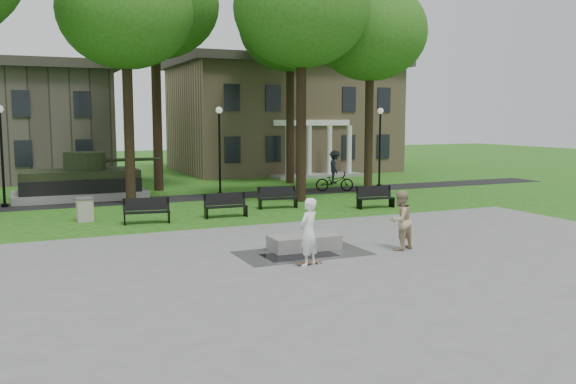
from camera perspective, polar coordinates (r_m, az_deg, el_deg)
name	(u,v)px	position (r m, az deg, el deg)	size (l,w,h in m)	color
ground	(314,237)	(21.38, 2.44, -4.22)	(120.00, 120.00, 0.00)	#1C5113
plaza	(395,269)	(17.15, 9.95, -7.09)	(22.00, 16.00, 0.02)	gray
footpath	(213,197)	(32.43, -7.04, -0.43)	(44.00, 2.60, 0.01)	black
building_right	(281,115)	(48.78, -0.63, 7.18)	(17.00, 12.00, 8.60)	#9E8460
tree_1	(125,12)	(30.06, -14.99, 15.93)	(6.20, 6.20, 11.63)	black
tree_2	(301,10)	(30.59, 1.26, 16.69)	(6.60, 6.60, 12.16)	black
tree_3	(370,33)	(33.47, 7.72, 14.54)	(6.00, 6.00, 11.19)	black
tree_4	(154,4)	(36.09, -12.41, 16.76)	(7.20, 7.20, 13.50)	black
tree_5	(290,28)	(39.07, 0.20, 15.08)	(6.40, 6.40, 12.44)	black
lamp_left	(1,147)	(31.11, -25.23, 3.80)	(0.36, 0.36, 4.73)	black
lamp_mid	(220,143)	(32.63, -6.43, 4.54)	(0.36, 0.36, 4.73)	black
lamp_right	(380,141)	(36.90, 8.60, 4.78)	(0.36, 0.36, 4.73)	black
tank_monument	(80,182)	(33.06, -18.86, 0.87)	(7.45, 3.40, 2.40)	gray
puddle	(299,255)	(18.48, 1.08, -5.93)	(2.20, 1.20, 0.00)	black
concrete_block	(304,242)	(19.23, 1.53, -4.74)	(2.20, 1.00, 0.45)	gray
skateboard	(309,263)	(17.33, 2.00, -6.68)	(0.78, 0.20, 0.07)	brown
skateboarder	(308,232)	(17.00, 1.93, -3.77)	(0.70, 0.46, 1.92)	white
friend_watching	(400,220)	(19.39, 10.46, -2.61)	(0.91, 0.71, 1.88)	tan
cyclist	(335,175)	(34.63, 4.38, 1.63)	(2.26, 1.48, 2.32)	black
park_bench_0	(146,210)	(24.67, -13.12, -1.67)	(1.85, 0.77, 1.00)	black
park_bench_1	(225,205)	(25.66, -5.89, -1.19)	(1.82, 0.60, 1.00)	black
park_bench_2	(277,197)	(28.06, -1.02, -0.46)	(1.84, 0.75, 1.00)	black
park_bench_3	(375,197)	(28.45, 8.12, -0.43)	(1.82, 0.61, 1.00)	black
trash_bin	(85,209)	(25.84, -18.48, -1.54)	(0.69, 0.69, 0.96)	#B2A892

